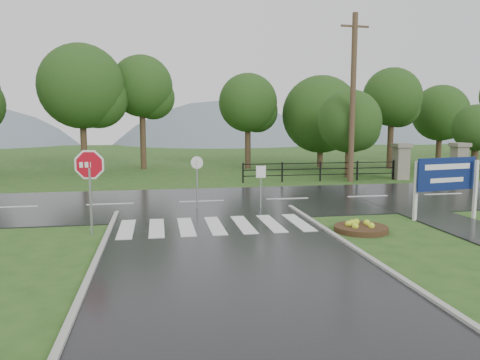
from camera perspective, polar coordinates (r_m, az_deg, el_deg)
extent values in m
plane|color=#284D19|center=(11.56, 0.04, -11.33)|extent=(120.00, 120.00, 0.00)
cube|color=black|center=(21.19, -4.70, -2.72)|extent=(90.00, 8.00, 0.04)
cube|color=#252528|center=(18.46, 24.69, -4.89)|extent=(2.20, 11.00, 0.04)
cube|color=silver|center=(16.23, -13.67, -5.82)|extent=(0.50, 2.80, 0.02)
cube|color=silver|center=(16.20, -10.13, -5.75)|extent=(0.50, 2.80, 0.02)
cube|color=silver|center=(16.22, -6.57, -5.66)|extent=(0.50, 2.80, 0.02)
cube|color=silver|center=(16.31, -3.05, -5.55)|extent=(0.50, 2.80, 0.02)
cube|color=silver|center=(16.46, 0.42, -5.43)|extent=(0.50, 2.80, 0.02)
cube|color=silver|center=(16.66, 3.82, -5.28)|extent=(0.50, 2.80, 0.02)
cube|color=silver|center=(16.92, 7.12, -5.12)|extent=(0.50, 2.80, 0.02)
cube|color=gray|center=(30.77, 19.02, 1.94)|extent=(0.80, 0.80, 2.00)
cube|color=#6B6659|center=(30.69, 19.11, 4.02)|extent=(1.00, 1.00, 0.24)
cube|color=gray|center=(32.90, 25.13, 1.97)|extent=(0.80, 0.80, 2.00)
cube|color=#6B6659|center=(32.82, 25.24, 3.91)|extent=(1.00, 1.00, 0.24)
cube|color=black|center=(28.66, 9.75, 0.65)|extent=(9.50, 0.05, 0.05)
cube|color=black|center=(28.62, 9.76, 1.35)|extent=(9.50, 0.05, 0.05)
cube|color=black|center=(28.59, 9.78, 2.05)|extent=(9.50, 0.05, 0.05)
cube|color=black|center=(27.40, 0.37, 0.88)|extent=(0.08, 0.08, 1.20)
cube|color=black|center=(30.57, 18.17, 1.18)|extent=(0.08, 0.08, 1.20)
cube|color=black|center=(33.22, 25.80, 1.28)|extent=(0.08, 0.08, 1.20)
sphere|color=slate|center=(79.25, -2.51, -7.97)|extent=(48.00, 48.00, 48.00)
sphere|color=slate|center=(86.36, 16.27, -4.04)|extent=(36.00, 36.00, 36.00)
cube|color=#939399|center=(15.78, -17.73, -2.53)|extent=(0.07, 0.07, 2.17)
cylinder|color=white|center=(15.64, -17.90, 1.79)|extent=(1.30, 0.20, 1.31)
cylinder|color=#B10C1C|center=(15.63, -17.90, 1.79)|extent=(1.13, 0.18, 1.14)
cube|color=silver|center=(18.27, 20.63, -1.28)|extent=(0.13, 0.13, 2.21)
cube|color=silver|center=(19.62, 26.76, -1.03)|extent=(0.13, 0.13, 2.21)
cube|color=#0D1B54|center=(18.84, 23.90, 0.67)|extent=(2.62, 0.55, 1.22)
cube|color=white|center=(18.79, 24.01, 1.50)|extent=(2.07, 0.39, 0.20)
cube|color=white|center=(18.84, 23.93, -0.01)|extent=(1.52, 0.29, 0.17)
cylinder|color=#332111|center=(16.19, 14.54, -5.77)|extent=(1.77, 1.77, 0.18)
cube|color=#939399|center=(19.36, 2.55, -1.10)|extent=(0.04, 0.04, 1.71)
cube|color=white|center=(19.25, 2.57, 1.02)|extent=(0.41, 0.03, 0.50)
cylinder|color=#939399|center=(19.38, -5.25, -0.60)|extent=(0.06, 0.06, 2.06)
cylinder|color=white|center=(19.25, -5.27, 2.12)|extent=(0.49, 0.18, 0.51)
cylinder|color=#473523|center=(28.67, 13.59, 9.58)|extent=(0.33, 0.33, 9.81)
cube|color=brown|center=(29.13, 13.84, 17.74)|extent=(1.75, 0.22, 0.11)
cylinder|color=#3D2B1C|center=(30.83, 13.11, 3.09)|extent=(0.45, 0.45, 3.00)
sphere|color=#1B3C12|center=(30.75, 13.22, 6.99)|extent=(4.01, 4.01, 4.01)
cylinder|color=#3D2B1C|center=(35.37, 26.69, 2.73)|extent=(0.44, 0.44, 2.64)
sphere|color=#1B3C12|center=(35.30, 26.86, 5.72)|extent=(3.12, 3.12, 3.12)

